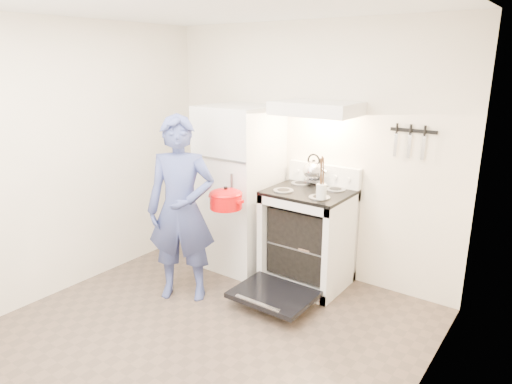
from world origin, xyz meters
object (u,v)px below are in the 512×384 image
refrigerator (240,188)px  stove_body (308,239)px  dutch_oven (226,201)px  person (181,210)px  tea_kettle (313,169)px

refrigerator → stove_body: refrigerator is taller
refrigerator → dutch_oven: refrigerator is taller
person → dutch_oven: (0.28, 0.28, 0.06)m
person → dutch_oven: bearing=14.1°
refrigerator → tea_kettle: 0.81m
stove_body → tea_kettle: (-0.08, 0.21, 0.64)m
stove_body → person: 1.26m
refrigerator → dutch_oven: (0.29, -0.59, 0.06)m
person → dutch_oven: size_ratio=4.63×
tea_kettle → refrigerator: bearing=-161.7°
stove_body → person: person is taller
refrigerator → person: (0.01, -0.87, -0.00)m
dutch_oven → person: bearing=-135.1°
dutch_oven → refrigerator: bearing=116.5°
person → dutch_oven: 0.41m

